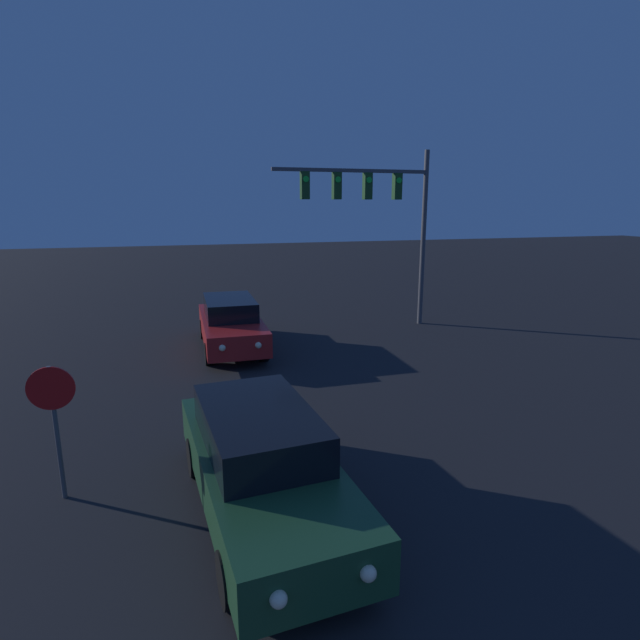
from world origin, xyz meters
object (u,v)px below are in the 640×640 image
(car_near, at_px, (262,462))
(traffic_signal_mast, at_px, (379,204))
(car_far, at_px, (231,323))
(stop_sign, at_px, (54,409))

(car_near, xyz_separation_m, traffic_signal_mast, (6.09, 10.13, 3.63))
(car_far, xyz_separation_m, stop_sign, (-3.49, -7.58, 0.66))
(car_far, distance_m, traffic_signal_mast, 6.69)
(car_far, distance_m, stop_sign, 8.37)
(car_near, bearing_deg, car_far, -98.28)
(car_far, bearing_deg, stop_sign, 66.31)
(car_near, xyz_separation_m, car_far, (0.62, 8.82, 0.00))
(car_near, distance_m, car_far, 8.84)
(traffic_signal_mast, bearing_deg, stop_sign, -135.24)
(car_near, bearing_deg, traffic_signal_mast, -125.28)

